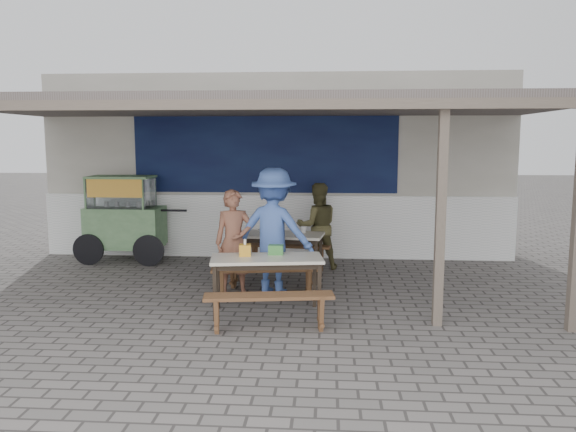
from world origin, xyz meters
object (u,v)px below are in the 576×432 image
(tissue_box, at_px, (245,250))
(condiment_jar, at_px, (303,229))
(bench_right_street, at_px, (269,304))
(patron_wall_side, at_px, (317,226))
(table_left, at_px, (280,238))
(bench_left_street, at_px, (271,268))
(table_right, at_px, (267,263))
(bench_right_wall, at_px, (265,275))
(donation_box, at_px, (276,250))
(patron_right_table, at_px, (274,231))
(vendor_cart, at_px, (124,215))
(condiment_bowl, at_px, (263,231))
(bench_left_wall, at_px, (288,251))
(patron_street_side, at_px, (234,242))

(tissue_box, distance_m, condiment_jar, 2.03)
(bench_right_street, height_order, patron_wall_side, patron_wall_side)
(table_left, bearing_deg, patron_wall_side, 60.54)
(bench_left_street, xyz_separation_m, patron_wall_side, (0.66, 1.45, 0.42))
(table_right, relative_size, bench_right_wall, 0.97)
(table_left, xyz_separation_m, donation_box, (0.09, -1.67, 0.14))
(bench_right_wall, xyz_separation_m, patron_right_table, (0.09, 0.33, 0.58))
(tissue_box, height_order, donation_box, tissue_box)
(table_right, bearing_deg, bench_left_street, 85.03)
(bench_right_street, distance_m, donation_box, 0.98)
(vendor_cart, bearing_deg, condiment_jar, -15.77)
(patron_wall_side, xyz_separation_m, tissue_box, (-0.88, -2.58, 0.07))
(condiment_bowl, bearing_deg, bench_left_wall, 56.25)
(table_left, height_order, bench_left_street, table_left)
(table_right, height_order, tissue_box, tissue_box)
(bench_right_wall, distance_m, tissue_box, 0.81)
(patron_wall_side, bearing_deg, condiment_jar, 59.54)
(tissue_box, bearing_deg, condiment_bowl, 89.47)
(table_left, xyz_separation_m, tissue_box, (-0.30, -1.78, 0.15))
(bench_right_wall, bearing_deg, tissue_box, -115.24)
(patron_wall_side, xyz_separation_m, condiment_jar, (-0.22, -0.66, 0.04))
(patron_wall_side, relative_size, donation_box, 7.87)
(patron_street_side, height_order, tissue_box, patron_street_side)
(tissue_box, bearing_deg, vendor_cart, 132.66)
(patron_street_side, xyz_separation_m, patron_right_table, (0.58, 0.06, 0.16))
(table_right, bearing_deg, patron_wall_side, 69.07)
(bench_right_wall, height_order, tissue_box, tissue_box)
(bench_left_street, bearing_deg, donation_box, -73.87)
(patron_street_side, bearing_deg, patron_wall_side, 41.77)
(patron_wall_side, bearing_deg, patron_right_table, 57.27)
(bench_left_street, relative_size, tissue_box, 10.06)
(table_left, height_order, tissue_box, tissue_box)
(condiment_jar, bearing_deg, bench_right_wall, -110.32)
(table_right, relative_size, patron_wall_side, 0.99)
(table_left, xyz_separation_m, condiment_jar, (0.37, 0.14, 0.13))
(patron_street_side, bearing_deg, table_left, 42.77)
(bench_left_wall, height_order, condiment_bowl, condiment_bowl)
(bench_left_street, xyz_separation_m, bench_right_wall, (-0.03, -0.50, 0.00))
(bench_right_wall, relative_size, tissue_box, 10.39)
(patron_street_side, height_order, patron_wall_side, patron_street_side)
(vendor_cart, xyz_separation_m, patron_right_table, (2.98, -1.97, 0.06))
(bench_left_wall, relative_size, bench_right_street, 0.97)
(table_right, bearing_deg, bench_right_wall, 90.00)
(bench_right_street, height_order, patron_right_table, patron_right_table)
(tissue_box, relative_size, donation_box, 0.78)
(bench_right_street, distance_m, condiment_jar, 2.72)
(bench_right_wall, height_order, vendor_cart, vendor_cart)
(bench_left_street, xyz_separation_m, condiment_jar, (0.45, 0.79, 0.46))
(patron_right_table, xyz_separation_m, donation_box, (0.11, -0.85, -0.11))
(vendor_cart, distance_m, condiment_bowl, 2.90)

